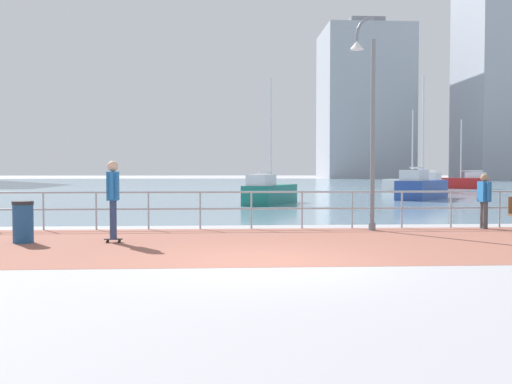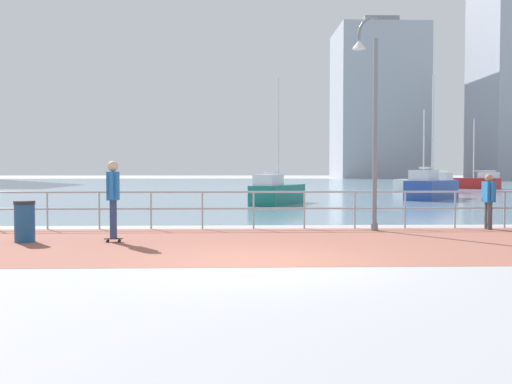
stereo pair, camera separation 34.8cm
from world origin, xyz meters
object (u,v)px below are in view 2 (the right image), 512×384
bystander (489,197)px  sailboat_red (431,188)px  sailboat_ivory (277,192)px  skateboarder (113,193)px  sailboat_teal (425,184)px  sailboat_white (475,182)px  trash_bin (25,221)px  lamppost (370,112)px

bystander → sailboat_red: sailboat_red is taller
bystander → sailboat_ivory: size_ratio=0.25×
skateboarder → sailboat_red: size_ratio=0.27×
bystander → skateboarder: bearing=-165.4°
sailboat_teal → sailboat_red: bearing=-106.5°
sailboat_white → sailboat_teal: bearing=-133.4°
trash_bin → sailboat_teal: 33.87m
trash_bin → sailboat_red: 23.74m
lamppost → sailboat_white: 37.27m
sailboat_ivory → bystander: bearing=-66.6°
sailboat_red → sailboat_white: (9.60, 17.23, -0.08)m
lamppost → trash_bin: size_ratio=6.08×
bystander → sailboat_white: 35.52m
skateboarder → sailboat_ivory: (4.63, 14.00, -0.53)m
skateboarder → trash_bin: 2.09m
lamppost → sailboat_white: sailboat_white is taller
sailboat_teal → sailboat_white: (6.53, 6.90, -0.00)m
bystander → sailboat_ivory: (-4.97, 11.50, -0.31)m
sailboat_red → sailboat_white: sailboat_red is taller
lamppost → sailboat_teal: sailboat_teal is taller
bystander → sailboat_white: size_ratio=0.25×
bystander → sailboat_red: bearing=76.6°
lamppost → bystander: bearing=5.4°
sailboat_white → sailboat_ivory: same height
sailboat_teal → trash_bin: bearing=-122.9°
lamppost → sailboat_ivory: (-1.65, 11.81, -2.56)m
bystander → sailboat_red: 16.13m
sailboat_teal → sailboat_red: sailboat_red is taller
sailboat_red → sailboat_teal: bearing=73.5°
sailboat_teal → lamppost: bearing=-111.0°
lamppost → skateboarder: (-6.28, -2.19, -2.03)m
bystander → sailboat_white: (13.34, 32.92, -0.31)m
skateboarder → bystander: size_ratio=1.21×
sailboat_red → sailboat_ivory: size_ratio=1.15×
skateboarder → sailboat_ivory: 14.76m
skateboarder → bystander: bearing=14.6°
sailboat_red → sailboat_white: bearing=60.9°
skateboarder → trash_bin: bearing=177.8°
sailboat_red → sailboat_ivory: (-8.71, -4.19, -0.08)m
lamppost → sailboat_white: size_ratio=0.96×
sailboat_ivory → trash_bin: bearing=-115.4°
skateboarder → sailboat_teal: (16.40, 28.52, -0.53)m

